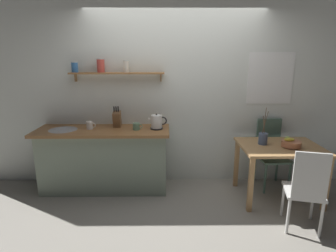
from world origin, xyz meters
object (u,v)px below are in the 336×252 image
at_px(dining_table, 280,154).
at_px(fruit_bowl, 291,143).
at_px(electric_kettle, 157,122).
at_px(knife_block, 117,119).
at_px(twig_vase, 263,138).
at_px(dining_chair_near, 306,188).
at_px(dining_chair_far, 271,150).
at_px(coffee_mug_by_sink, 90,125).
at_px(coffee_mug_spare, 136,126).

xyz_separation_m(dining_table, fruit_bowl, (0.10, -0.06, 0.16)).
height_order(electric_kettle, knife_block, knife_block).
distance_m(dining_table, twig_vase, 0.29).
bearing_deg(electric_kettle, fruit_bowl, -11.21).
xyz_separation_m(dining_chair_near, fruit_bowl, (0.11, 0.68, 0.28)).
distance_m(fruit_bowl, knife_block, 2.34).
bearing_deg(dining_chair_near, knife_block, 152.65).
distance_m(dining_chair_far, coffee_mug_by_sink, 2.61).
height_order(dining_chair_near, coffee_mug_by_sink, coffee_mug_by_sink).
distance_m(coffee_mug_by_sink, coffee_mug_spare, 0.65).
relative_size(dining_table, coffee_mug_spare, 7.77).
bearing_deg(coffee_mug_by_sink, fruit_bowl, -7.44).
bearing_deg(knife_block, dining_table, -9.91).
height_order(electric_kettle, coffee_mug_spare, electric_kettle).
distance_m(knife_block, coffee_mug_spare, 0.33).
relative_size(knife_block, coffee_mug_spare, 2.31).
distance_m(electric_kettle, knife_block, 0.57).
bearing_deg(dining_chair_near, fruit_bowl, 80.72).
xyz_separation_m(knife_block, coffee_mug_by_sink, (-0.36, -0.10, -0.07)).
relative_size(fruit_bowl, coffee_mug_spare, 1.82).
bearing_deg(coffee_mug_spare, twig_vase, -5.79).
distance_m(dining_table, dining_chair_near, 0.75).
distance_m(dining_table, knife_block, 2.25).
relative_size(dining_chair_far, coffee_mug_by_sink, 7.57).
xyz_separation_m(fruit_bowl, electric_kettle, (-1.72, 0.34, 0.20)).
height_order(knife_block, coffee_mug_by_sink, knife_block).
relative_size(dining_table, coffee_mug_by_sink, 7.95).
bearing_deg(knife_block, fruit_bowl, -11.00).
distance_m(dining_chair_far, coffee_mug_spare, 1.98).
bearing_deg(dining_table, fruit_bowl, -31.43).
height_order(fruit_bowl, coffee_mug_spare, coffee_mug_spare).
bearing_deg(dining_chair_near, coffee_mug_by_sink, 157.97).
bearing_deg(fruit_bowl, knife_block, 169.00).
xyz_separation_m(twig_vase, knife_block, (-1.97, 0.32, 0.19)).
bearing_deg(dining_chair_far, knife_block, -179.58).
height_order(twig_vase, electric_kettle, twig_vase).
bearing_deg(dining_table, coffee_mug_spare, 172.99).
bearing_deg(coffee_mug_by_sink, dining_chair_far, 2.54).
xyz_separation_m(twig_vase, coffee_mug_by_sink, (-2.33, 0.22, 0.13)).
height_order(electric_kettle, coffee_mug_by_sink, electric_kettle).
relative_size(knife_block, coffee_mug_by_sink, 2.36).
height_order(dining_chair_far, electric_kettle, electric_kettle).
bearing_deg(fruit_bowl, coffee_mug_spare, 171.57).
relative_size(dining_chair_far, fruit_bowl, 4.07).
bearing_deg(dining_table, coffee_mug_by_sink, 173.66).
distance_m(twig_vase, coffee_mug_spare, 1.69).
bearing_deg(dining_chair_far, dining_table, -95.44).
bearing_deg(knife_block, electric_kettle, -10.35).
distance_m(twig_vase, electric_kettle, 1.43).
relative_size(twig_vase, coffee_mug_by_sink, 3.81).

